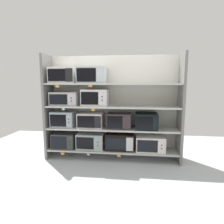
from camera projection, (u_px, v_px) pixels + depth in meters
name	position (u px, v px, depth m)	size (l,w,h in m)	color
ground	(105.00, 182.00, 3.09)	(6.62, 6.00, 0.02)	#B2B7BC
back_panel	(113.00, 106.00, 4.17)	(2.82, 0.04, 2.12)	beige
upright_left	(48.00, 107.00, 4.07)	(0.05, 0.47, 2.12)	slate
upright_right	(181.00, 109.00, 3.76)	(0.05, 0.47, 2.12)	slate
shelf_0	(112.00, 150.00, 4.04)	(2.62, 0.47, 0.03)	beige
microwave_0	(65.00, 140.00, 4.13)	(0.48, 0.41, 0.31)	#333433
microwave_1	(91.00, 141.00, 4.07)	(0.55, 0.38, 0.32)	#96A5A1
microwave_2	(120.00, 141.00, 3.99)	(0.57, 0.36, 0.34)	black
microwave_3	(150.00, 143.00, 3.92)	(0.57, 0.41, 0.30)	silver
price_tag_0	(63.00, 154.00, 3.93)	(0.08, 0.00, 0.05)	orange
price_tag_1	(88.00, 155.00, 3.86)	(0.06, 0.00, 0.03)	white
price_tag_2	(119.00, 156.00, 3.79)	(0.07, 0.00, 0.04)	orange
shelf_1	(112.00, 128.00, 3.98)	(2.62, 0.47, 0.03)	beige
microwave_4	(64.00, 119.00, 4.07)	(0.47, 0.38, 0.32)	#97A3AE
microwave_5	(91.00, 120.00, 4.00)	(0.51, 0.36, 0.29)	silver
microwave_6	(119.00, 121.00, 3.93)	(0.48, 0.38, 0.30)	#33282D
microwave_7	(146.00, 121.00, 3.87)	(0.43, 0.43, 0.31)	black
shelf_2	(112.00, 107.00, 3.91)	(2.62, 0.47, 0.03)	beige
microwave_8	(65.00, 99.00, 4.00)	(0.57, 0.38, 0.27)	#BBB5BB
microwave_9	(95.00, 98.00, 3.92)	(0.52, 0.40, 0.33)	silver
price_tag_3	(63.00, 109.00, 3.79)	(0.05, 0.00, 0.03)	beige
price_tag_4	(93.00, 110.00, 3.72)	(0.07, 0.00, 0.04)	orange
shelf_3	(112.00, 84.00, 3.84)	(2.62, 0.47, 0.03)	beige
microwave_10	(63.00, 75.00, 3.93)	(0.53, 0.40, 0.32)	silver
microwave_11	(92.00, 75.00, 3.86)	(0.55, 0.42, 0.31)	#B2BCC3
price_tag_5	(57.00, 86.00, 3.73)	(0.08, 0.00, 0.04)	orange
price_tag_6	(90.00, 86.00, 3.66)	(0.08, 0.00, 0.03)	orange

